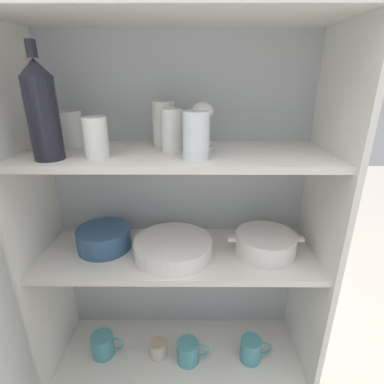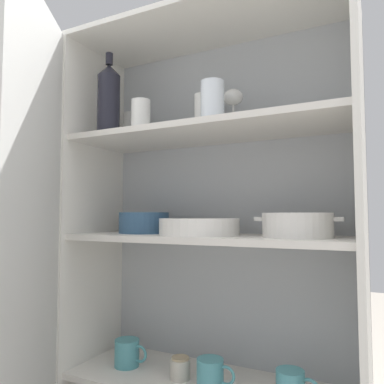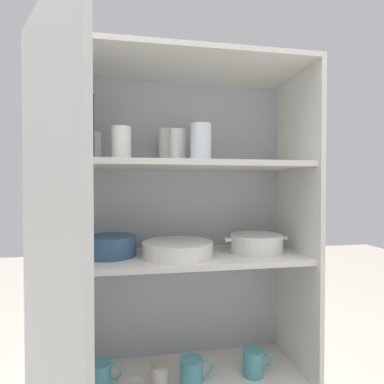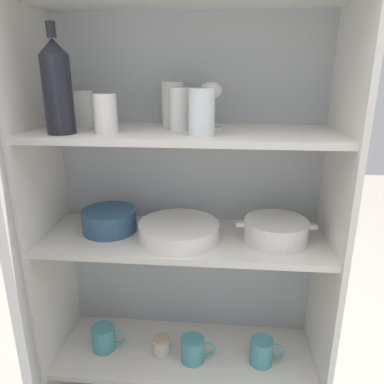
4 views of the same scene
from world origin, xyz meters
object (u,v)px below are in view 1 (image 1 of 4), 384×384
at_px(mixing_bowl_large, 104,238).
at_px(plate_stack_white, 173,247).
at_px(casserole_dish, 265,243).
at_px(coffee_mug_primary, 103,345).
at_px(storage_jar, 158,349).
at_px(wine_bottle, 42,111).

bearing_deg(mixing_bowl_large, plate_stack_white, -9.46).
bearing_deg(casserole_dish, plate_stack_white, -177.70).
xyz_separation_m(coffee_mug_primary, storage_jar, (0.21, -0.01, -0.01)).
relative_size(plate_stack_white, mixing_bowl_large, 1.45).
bearing_deg(coffee_mug_primary, mixing_bowl_large, 40.02).
xyz_separation_m(wine_bottle, plate_stack_white, (0.32, 0.07, -0.45)).
xyz_separation_m(casserole_dish, storage_jar, (-0.37, -0.01, -0.46)).
bearing_deg(plate_stack_white, casserole_dish, 2.30).
relative_size(casserole_dish, coffee_mug_primary, 2.01).
relative_size(plate_stack_white, casserole_dish, 1.03).
relative_size(wine_bottle, coffee_mug_primary, 2.34).
xyz_separation_m(plate_stack_white, storage_jar, (-0.07, -0.00, -0.45)).
xyz_separation_m(mixing_bowl_large, casserole_dish, (0.54, -0.03, -0.01)).
distance_m(casserole_dish, coffee_mug_primary, 0.74).
bearing_deg(casserole_dish, coffee_mug_primary, -179.30).
xyz_separation_m(wine_bottle, casserole_dish, (0.63, 0.08, -0.44)).
distance_m(coffee_mug_primary, storage_jar, 0.21).
height_order(coffee_mug_primary, storage_jar, coffee_mug_primary).
bearing_deg(mixing_bowl_large, storage_jar, -13.50).
distance_m(wine_bottle, mixing_bowl_large, 0.45).
height_order(wine_bottle, plate_stack_white, wine_bottle).
bearing_deg(storage_jar, plate_stack_white, 1.08).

